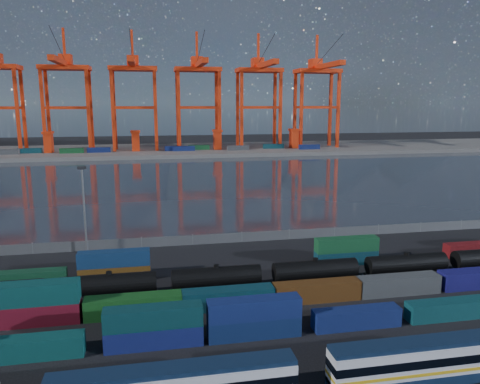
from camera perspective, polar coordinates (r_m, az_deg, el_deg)
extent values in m
plane|color=black|center=(70.12, 4.80, -12.64)|extent=(700.00, 700.00, 0.00)
plane|color=#272E39|center=(170.07, -4.83, 1.35)|extent=(700.00, 700.00, 0.00)
cube|color=#514F4C|center=(273.73, -7.23, 5.10)|extent=(700.00, 70.00, 2.00)
cone|color=#1E2630|center=(1687.82, -18.01, 18.22)|extent=(1100.00, 1100.00, 520.00)
cone|color=#1E2630|center=(1688.18, -3.67, 17.67)|extent=(1040.00, 1040.00, 460.00)
cone|color=#1E2630|center=(1780.36, 9.74, 15.89)|extent=(960.00, 960.00, 380.00)
cone|color=#1E2630|center=(1926.99, 19.78, 13.84)|extent=(840.00, 840.00, 300.00)
cube|color=#0F1F37|center=(45.00, -8.00, -20.59)|extent=(22.28, 2.41, 0.45)
cube|color=silver|center=(53.59, 22.72, -18.24)|extent=(22.28, 2.67, 3.39)
cube|color=#0F1F37|center=(54.46, 22.58, -19.89)|extent=(22.28, 2.73, 1.07)
cube|color=#0F1F37|center=(52.71, 22.88, -16.41)|extent=(22.28, 2.41, 0.45)
cube|color=gold|center=(53.93, 22.66, -18.91)|extent=(22.30, 2.75, 0.32)
cube|color=black|center=(53.42, 22.75, -17.91)|extent=(22.30, 2.75, 0.89)
cube|color=#0E4948|center=(59.20, -24.09, -16.94)|extent=(11.29, 2.30, 2.45)
cube|color=navy|center=(57.61, -10.43, -16.93)|extent=(11.29, 2.30, 2.45)
cube|color=#0C3A40|center=(56.52, -10.51, -14.73)|extent=(11.29, 2.30, 2.45)
cube|color=navy|center=(58.78, 1.73, -16.15)|extent=(11.29, 2.30, 2.45)
cube|color=navy|center=(57.71, 1.75, -13.98)|extent=(11.29, 2.30, 2.45)
cube|color=navy|center=(62.76, 14.00, -14.65)|extent=(11.29, 2.30, 2.45)
cube|color=#0E4349|center=(68.85, 23.98, -12.94)|extent=(11.29, 2.30, 2.45)
cube|color=maroon|center=(67.26, -24.34, -13.40)|extent=(12.70, 2.58, 2.75)
cube|color=#0D4646|center=(66.23, -24.52, -11.22)|extent=(12.70, 2.58, 2.75)
cube|color=#17561D|center=(65.43, -12.82, -13.36)|extent=(12.70, 2.58, 2.75)
cube|color=#0C3543|center=(66.12, -1.43, -12.81)|extent=(12.70, 2.58, 2.75)
cube|color=#563011|center=(69.25, 9.39, -11.83)|extent=(12.70, 2.58, 2.75)
cube|color=#44484A|center=(74.35, 18.67, -10.66)|extent=(12.70, 2.58, 2.75)
cube|color=navy|center=(81.68, 27.08, -9.35)|extent=(12.70, 2.58, 2.75)
cube|color=#124429|center=(80.29, -24.38, -9.58)|extent=(11.18, 2.27, 2.42)
cube|color=brown|center=(78.23, -15.01, -9.49)|extent=(11.18, 2.27, 2.42)
cube|color=navy|center=(77.44, -15.10, -7.81)|extent=(11.18, 2.27, 2.42)
cube|color=#0D3444|center=(84.77, 12.81, -7.79)|extent=(11.18, 2.27, 2.42)
cube|color=#16532B|center=(84.04, 12.88, -6.23)|extent=(11.18, 2.27, 2.42)
cube|color=maroon|center=(97.39, 26.56, -6.25)|extent=(11.18, 2.27, 2.42)
cube|color=black|center=(73.24, -24.28, -12.30)|extent=(2.55, 1.84, 0.61)
cylinder|color=black|center=(70.70, -15.63, -10.77)|extent=(13.26, 2.96, 2.96)
cylinder|color=black|center=(70.13, -15.70, -9.53)|extent=(0.82, 0.82, 0.51)
cube|color=black|center=(71.30, -15.57, -11.99)|extent=(13.77, 2.04, 0.41)
cube|color=black|center=(72.01, -19.27, -12.33)|extent=(2.55, 1.84, 0.61)
cube|color=black|center=(71.20, -11.78, -12.20)|extent=(2.55, 1.84, 0.61)
cylinder|color=black|center=(71.01, -2.87, -10.27)|extent=(13.26, 2.96, 2.96)
cylinder|color=black|center=(70.44, -2.89, -9.03)|extent=(0.82, 0.82, 0.51)
cube|color=black|center=(71.61, -2.86, -11.48)|extent=(13.77, 2.04, 0.41)
cube|color=black|center=(71.33, -6.59, -11.99)|extent=(2.55, 1.84, 0.61)
cube|color=black|center=(72.50, 0.81, -11.53)|extent=(2.55, 1.84, 0.61)
cylinder|color=black|center=(74.62, 9.15, -9.33)|extent=(13.26, 2.96, 2.96)
cylinder|color=black|center=(74.07, 9.19, -8.15)|extent=(0.82, 0.82, 0.51)
cube|color=black|center=(75.19, 9.12, -10.50)|extent=(13.77, 2.04, 0.41)
cube|color=black|center=(73.96, 5.70, -11.12)|extent=(2.55, 1.84, 0.61)
cube|color=black|center=(76.96, 12.37, -10.44)|extent=(2.55, 1.84, 0.61)
cylinder|color=black|center=(81.07, 19.61, -8.19)|extent=(13.26, 2.96, 2.96)
cylinder|color=black|center=(80.57, 19.68, -7.09)|extent=(0.82, 0.82, 0.51)
cube|color=black|center=(81.60, 19.53, -9.27)|extent=(13.77, 2.04, 0.41)
cube|color=black|center=(79.58, 16.62, -9.92)|extent=(2.55, 1.84, 0.61)
cube|color=black|center=(84.09, 22.25, -9.16)|extent=(2.55, 1.84, 0.61)
cube|color=black|center=(87.62, 25.75, -8.64)|extent=(2.55, 1.84, 0.61)
cube|color=#595B5E|center=(95.44, 0.23, -5.54)|extent=(160.00, 0.06, 2.00)
cylinder|color=slate|center=(96.31, -23.96, -6.28)|extent=(0.12, 0.12, 2.20)
cylinder|color=slate|center=(94.52, -18.02, -6.19)|extent=(0.12, 0.12, 2.20)
cylinder|color=slate|center=(93.75, -11.92, -6.02)|extent=(0.12, 0.12, 2.20)
cylinder|color=slate|center=(94.06, -5.79, -5.78)|extent=(0.12, 0.12, 2.20)
cylinder|color=slate|center=(95.41, 0.23, -5.48)|extent=(0.12, 0.12, 2.20)
cylinder|color=slate|center=(97.78, 6.01, -5.14)|extent=(0.12, 0.12, 2.20)
cylinder|color=slate|center=(101.08, 11.46, -4.76)|extent=(0.12, 0.12, 2.20)
cylinder|color=slate|center=(105.23, 16.52, -4.38)|extent=(0.12, 0.12, 2.20)
cylinder|color=slate|center=(110.14, 21.15, -4.00)|extent=(0.12, 0.12, 2.20)
cylinder|color=slate|center=(115.70, 25.36, -3.63)|extent=(0.12, 0.12, 2.20)
cylinder|color=slate|center=(90.86, -18.42, -2.38)|extent=(0.36, 0.36, 16.00)
cube|color=black|center=(89.41, -18.74, 2.81)|extent=(1.60, 0.40, 0.60)
cube|color=red|center=(268.94, -25.50, 8.75)|extent=(1.64, 1.64, 46.01)
cube|color=red|center=(280.85, -24.88, 8.84)|extent=(1.64, 1.64, 46.01)
cube|color=red|center=(283.67, -27.15, 9.13)|extent=(22.50, 1.43, 1.43)
cube|color=red|center=(266.15, -22.86, 8.94)|extent=(1.64, 1.64, 46.01)
cube|color=red|center=(278.18, -22.35, 9.02)|extent=(1.64, 1.64, 46.01)
cube|color=red|center=(262.56, -17.99, 9.24)|extent=(1.64, 1.64, 46.01)
cube|color=red|center=(274.75, -17.69, 9.30)|extent=(1.64, 1.64, 46.01)
cube|color=red|center=(264.09, -20.48, 9.59)|extent=(22.50, 1.43, 1.43)
cube|color=red|center=(276.21, -20.07, 9.64)|extent=(22.50, 1.43, 1.43)
cube|color=red|center=(270.74, -20.56, 13.99)|extent=(25.56, 14.32, 2.25)
cube|color=red|center=(258.81, -21.04, 14.60)|extent=(3.07, 49.08, 2.56)
cube|color=red|center=(275.12, -20.49, 14.90)|extent=(6.14, 8.18, 5.11)
cube|color=red|center=(273.85, -20.67, 16.53)|extent=(1.23, 1.23, 16.36)
cylinder|color=black|center=(257.06, -21.25, 16.22)|extent=(0.25, 42.09, 13.88)
cube|color=red|center=(261.38, -15.24, 9.38)|extent=(1.64, 1.64, 46.01)
cube|color=red|center=(273.62, -15.06, 9.43)|extent=(1.64, 1.64, 46.01)
cube|color=red|center=(260.77, -10.24, 9.58)|extent=(1.64, 1.64, 46.01)
cube|color=red|center=(273.03, -10.28, 9.63)|extent=(1.64, 1.64, 46.01)
cube|color=red|center=(260.80, -12.76, 9.99)|extent=(22.50, 1.43, 1.43)
cube|color=red|center=(273.06, -12.69, 10.02)|extent=(22.50, 1.43, 1.43)
cube|color=red|center=(267.54, -12.92, 14.44)|extent=(25.56, 14.32, 2.25)
cube|color=red|center=(255.45, -13.02, 15.08)|extent=(3.07, 49.08, 2.56)
cube|color=red|center=(271.96, -12.93, 15.35)|extent=(6.14, 8.18, 5.11)
cube|color=red|center=(270.68, -13.02, 17.00)|extent=(1.23, 1.23, 16.36)
cylinder|color=black|center=(253.68, -13.11, 16.74)|extent=(0.25, 42.09, 13.88)
cube|color=red|center=(261.26, -7.46, 9.66)|extent=(1.64, 1.64, 46.01)
cube|color=red|center=(273.51, -7.62, 9.70)|extent=(1.64, 1.64, 46.01)
cube|color=red|center=(263.65, -2.50, 9.75)|extent=(1.64, 1.64, 46.01)
cube|color=red|center=(275.79, -2.89, 9.79)|extent=(1.64, 1.64, 46.01)
cube|color=red|center=(262.18, -4.98, 10.22)|extent=(22.50, 1.43, 1.43)
cube|color=red|center=(274.39, -5.25, 10.24)|extent=(22.50, 1.43, 1.43)
cube|color=red|center=(268.88, -5.20, 14.64)|extent=(25.56, 14.32, 2.25)
cube|color=red|center=(256.87, -4.91, 15.29)|extent=(3.07, 49.08, 2.56)
cube|color=red|center=(273.29, -5.30, 15.55)|extent=(6.14, 8.18, 5.11)
cube|color=red|center=(272.01, -5.29, 17.19)|extent=(1.23, 1.23, 16.36)
cylinder|color=black|center=(255.10, -4.88, 16.93)|extent=(0.25, 42.09, 13.88)
cube|color=red|center=(265.79, 0.20, 9.77)|extent=(1.64, 1.64, 46.01)
cube|color=red|center=(277.83, -0.29, 9.81)|extent=(1.64, 1.64, 46.01)
cube|color=red|center=(271.06, 4.94, 9.75)|extent=(1.64, 1.64, 46.01)
cube|color=red|center=(282.88, 4.25, 9.80)|extent=(1.64, 1.64, 46.01)
cube|color=red|center=(268.17, 2.60, 10.26)|extent=(22.50, 1.43, 1.43)
cube|color=red|center=(280.11, 2.00, 10.29)|extent=(22.50, 1.43, 1.43)
cube|color=red|center=(274.72, 2.33, 14.60)|extent=(25.56, 14.32, 2.25)
cube|color=red|center=(262.97, 2.97, 15.21)|extent=(3.07, 49.08, 2.56)
cube|color=red|center=(279.03, 2.14, 15.49)|extent=(6.14, 8.18, 5.11)
cube|color=red|center=(277.78, 2.25, 17.10)|extent=(1.23, 1.23, 16.36)
cylinder|color=black|center=(261.25, 3.12, 16.81)|extent=(0.25, 42.09, 13.88)
cube|color=red|center=(274.74, 7.49, 9.71)|extent=(1.64, 1.64, 46.01)
cube|color=red|center=(286.41, 6.70, 9.77)|extent=(1.64, 1.64, 46.01)
cube|color=red|center=(282.63, 11.88, 9.60)|extent=(1.64, 1.64, 46.01)
cube|color=red|center=(293.99, 10.95, 9.68)|extent=(1.64, 1.64, 46.01)
cube|color=red|center=(278.46, 9.73, 10.14)|extent=(22.50, 1.43, 1.43)
cube|color=red|center=(289.97, 8.87, 10.18)|extent=(22.50, 1.43, 1.43)
cube|color=red|center=(284.77, 9.42, 14.33)|extent=(25.56, 14.32, 2.25)
cube|color=red|center=(273.45, 10.35, 14.88)|extent=(3.07, 49.08, 2.56)
cube|color=red|center=(288.94, 9.16, 15.20)|extent=(6.14, 8.18, 5.11)
cube|color=red|center=(287.73, 9.35, 16.75)|extent=(1.23, 1.23, 16.36)
cylinder|color=black|center=(271.80, 10.60, 16.42)|extent=(0.25, 42.09, 13.88)
cube|color=navy|center=(258.34, -6.87, 5.28)|extent=(12.00, 2.44, 2.60)
cube|color=navy|center=(269.15, 8.44, 5.46)|extent=(12.00, 2.44, 2.60)
cube|color=navy|center=(259.46, -7.84, 5.28)|extent=(12.00, 2.44, 2.60)
cube|color=#0C3842|center=(268.58, -24.25, 4.62)|extent=(12.00, 2.44, 2.60)
cube|color=#3F4244|center=(266.48, -26.56, 4.39)|extent=(12.00, 2.44, 2.60)
cube|color=#3F4244|center=(260.22, -0.27, 5.40)|extent=(12.00, 2.44, 2.60)
cube|color=#144C23|center=(260.28, -19.83, 4.76)|extent=(12.00, 2.44, 2.60)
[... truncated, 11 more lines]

